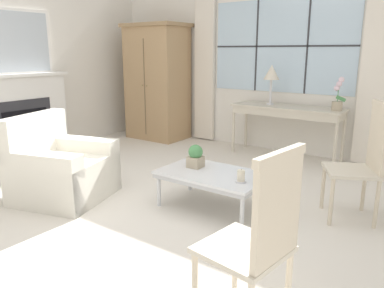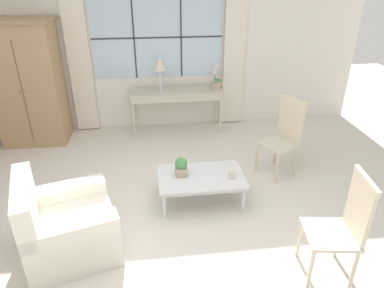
% 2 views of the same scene
% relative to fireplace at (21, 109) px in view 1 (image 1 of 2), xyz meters
% --- Properties ---
extents(ground_plane, '(14.00, 14.00, 0.00)m').
position_rel_fireplace_xyz_m(ground_plane, '(2.91, -0.52, -0.70)').
color(ground_plane, silver).
extents(wall_back_windowed, '(7.20, 0.14, 2.80)m').
position_rel_fireplace_xyz_m(wall_back_windowed, '(2.91, 2.50, 0.69)').
color(wall_back_windowed, silver).
rests_on(wall_back_windowed, ground_plane).
extents(wall_left, '(0.06, 7.20, 2.80)m').
position_rel_fireplace_xyz_m(wall_left, '(-0.12, 0.08, 0.70)').
color(wall_left, silver).
rests_on(wall_left, ground_plane).
extents(fireplace, '(0.34, 1.50, 2.10)m').
position_rel_fireplace_xyz_m(fireplace, '(0.00, 0.00, 0.00)').
color(fireplace, '#2D2D33').
rests_on(fireplace, ground_plane).
extents(armoire, '(1.06, 0.73, 1.97)m').
position_rel_fireplace_xyz_m(armoire, '(0.82, 2.10, 0.29)').
color(armoire, tan).
rests_on(armoire, ground_plane).
extents(console_table, '(1.58, 0.50, 0.75)m').
position_rel_fireplace_xyz_m(console_table, '(3.18, 2.17, -0.03)').
color(console_table, beige).
rests_on(console_table, ground_plane).
extents(table_lamp, '(0.23, 0.23, 0.58)m').
position_rel_fireplace_xyz_m(table_lamp, '(2.91, 2.17, 0.50)').
color(table_lamp, silver).
rests_on(table_lamp, console_table).
extents(potted_orchid, '(0.18, 0.14, 0.44)m').
position_rel_fireplace_xyz_m(potted_orchid, '(3.86, 2.17, 0.21)').
color(potted_orchid, tan).
rests_on(potted_orchid, console_table).
extents(armchair_upholstered, '(1.05, 1.07, 0.88)m').
position_rel_fireplace_xyz_m(armchair_upholstered, '(1.83, -0.69, -0.41)').
color(armchair_upholstered, silver).
rests_on(armchair_upholstered, ground_plane).
extents(side_chair_wooden, '(0.59, 0.59, 1.09)m').
position_rel_fireplace_xyz_m(side_chair_wooden, '(4.53, 0.57, -0.10)').
color(side_chair_wooden, beige).
rests_on(side_chair_wooden, ground_plane).
extents(accent_chair_wooden, '(0.50, 0.50, 1.05)m').
position_rel_fireplace_xyz_m(accent_chair_wooden, '(4.37, -1.28, -0.12)').
color(accent_chair_wooden, beige).
rests_on(accent_chair_wooden, ground_plane).
extents(coffee_table, '(1.03, 0.64, 0.37)m').
position_rel_fireplace_xyz_m(coffee_table, '(3.29, -0.00, -0.37)').
color(coffee_table, silver).
rests_on(coffee_table, ground_plane).
extents(potted_plant_small, '(0.15, 0.15, 0.23)m').
position_rel_fireplace_xyz_m(potted_plant_small, '(3.05, 0.04, -0.22)').
color(potted_plant_small, tan).
rests_on(potted_plant_small, coffee_table).
extents(pillar_candle, '(0.10, 0.10, 0.12)m').
position_rel_fireplace_xyz_m(pillar_candle, '(3.64, -0.10, -0.28)').
color(pillar_candle, silver).
rests_on(pillar_candle, coffee_table).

